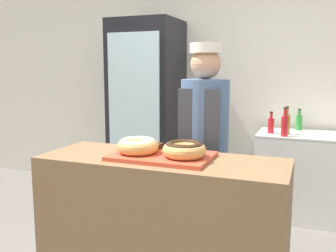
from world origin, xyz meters
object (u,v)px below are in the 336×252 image
(serving_tray, at_px, (162,156))
(beverage_fridge, at_px, (147,111))
(donut_light_glaze, at_px, (138,145))
(bottle_red_b, at_px, (285,125))
(bottle_green, at_px, (299,122))
(brownie_back_right, at_px, (186,148))
(baker_person, at_px, (204,151))
(chest_freezer, at_px, (313,176))
(donut_chocolate_glaze, at_px, (184,149))
(bottle_amber, at_px, (287,123))
(bottle_red, at_px, (271,125))
(brownie_back_left, at_px, (155,146))

(serving_tray, bearing_deg, beverage_fridge, 116.99)
(donut_light_glaze, height_order, beverage_fridge, beverage_fridge)
(bottle_red_b, distance_m, bottle_green, 0.44)
(brownie_back_right, bearing_deg, serving_tray, -126.48)
(baker_person, relative_size, chest_freezer, 1.54)
(serving_tray, bearing_deg, brownie_back_right, 53.52)
(donut_chocolate_glaze, height_order, bottle_amber, bottle_amber)
(brownie_back_right, xyz_separation_m, baker_person, (0.01, 0.40, -0.10))
(bottle_amber, bearing_deg, donut_light_glaze, -114.00)
(brownie_back_right, relative_size, baker_person, 0.05)
(baker_person, distance_m, bottle_amber, 1.23)
(baker_person, bearing_deg, donut_chocolate_glaze, -86.15)
(brownie_back_right, xyz_separation_m, chest_freezer, (0.76, 1.61, -0.54))
(bottle_red, height_order, bottle_amber, bottle_amber)
(brownie_back_left, bearing_deg, bottle_red, 69.73)
(baker_person, bearing_deg, brownie_back_right, -91.07)
(baker_person, height_order, bottle_green, baker_person)
(serving_tray, bearing_deg, bottle_red_b, 68.83)
(baker_person, bearing_deg, serving_tray, -101.68)
(brownie_back_right, xyz_separation_m, bottle_amber, (0.50, 1.53, -0.02))
(serving_tray, relative_size, brownie_back_left, 7.02)
(donut_chocolate_glaze, relative_size, bottle_green, 1.17)
(chest_freezer, bearing_deg, bottle_green, 126.61)
(bottle_green, bearing_deg, bottle_red_b, -104.58)
(baker_person, relative_size, bottle_red_b, 6.09)
(brownie_back_left, height_order, beverage_fridge, beverage_fridge)
(bottle_amber, bearing_deg, brownie_back_left, -114.85)
(bottle_amber, bearing_deg, chest_freezer, 16.90)
(serving_tray, relative_size, chest_freezer, 0.56)
(donut_light_glaze, height_order, baker_person, baker_person)
(brownie_back_left, relative_size, bottle_amber, 0.32)
(baker_person, distance_m, beverage_fridge, 1.57)
(donut_light_glaze, xyz_separation_m, bottle_red_b, (0.74, 1.56, -0.06))
(brownie_back_left, bearing_deg, baker_person, 61.61)
(brownie_back_left, xyz_separation_m, baker_person, (0.21, 0.40, -0.10))
(baker_person, height_order, chest_freezer, baker_person)
(donut_chocolate_glaze, distance_m, brownie_back_right, 0.17)
(donut_chocolate_glaze, bearing_deg, serving_tray, 171.27)
(donut_light_glaze, bearing_deg, bottle_amber, 66.00)
(bottle_green, bearing_deg, brownie_back_right, -108.28)
(brownie_back_left, relative_size, bottle_red_b, 0.31)
(baker_person, relative_size, bottle_green, 7.50)
(brownie_back_right, xyz_separation_m, bottle_green, (0.60, 1.82, -0.04))
(serving_tray, relative_size, bottle_red, 2.81)
(brownie_back_left, distance_m, bottle_green, 1.99)
(donut_chocolate_glaze, xyz_separation_m, beverage_fridge, (-1.03, 1.76, -0.01))
(donut_chocolate_glaze, height_order, beverage_fridge, beverage_fridge)
(brownie_back_right, distance_m, chest_freezer, 1.86)
(bottle_green, bearing_deg, bottle_red, -129.64)
(donut_light_glaze, bearing_deg, serving_tray, 8.73)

